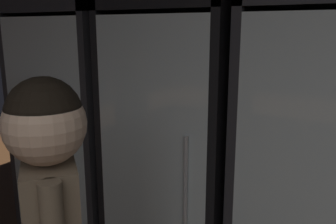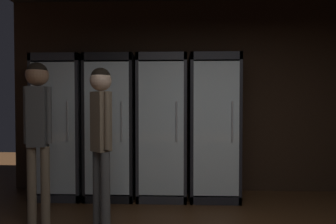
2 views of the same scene
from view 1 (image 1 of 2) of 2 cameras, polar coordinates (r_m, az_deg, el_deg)
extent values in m
cube|color=#2B2B30|center=(2.54, -9.18, -5.06)|extent=(0.65, 0.04, 1.93)
cube|color=#2B2B30|center=(2.57, -18.28, -5.39)|extent=(0.04, 0.57, 1.93)
cube|color=#2B2B30|center=(2.17, -7.37, -8.28)|extent=(0.04, 0.57, 1.93)
cube|color=#2B2B30|center=(2.22, -14.60, 16.07)|extent=(0.65, 0.57, 0.10)
cube|color=white|center=(2.52, -9.61, -5.24)|extent=(0.57, 0.02, 1.69)
cube|color=silver|center=(2.18, -18.34, -8.74)|extent=(0.57, 0.02, 1.69)
cylinder|color=#B2B2B7|center=(1.99, -15.32, -7.63)|extent=(0.02, 0.02, 0.50)
cube|color=silver|center=(2.47, -12.94, -12.99)|extent=(0.55, 0.49, 0.02)
cylinder|color=#336B38|center=(2.51, -15.55, -10.17)|extent=(0.07, 0.07, 0.18)
cylinder|color=#336B38|center=(2.46, -15.75, -7.23)|extent=(0.03, 0.03, 0.09)
cylinder|color=#B2332D|center=(2.52, -15.54, -10.33)|extent=(0.08, 0.08, 0.07)
cylinder|color=black|center=(2.33, -10.39, -11.52)|extent=(0.06, 0.06, 0.20)
cylinder|color=black|center=(2.28, -10.54, -8.21)|extent=(0.02, 0.02, 0.09)
cylinder|color=beige|center=(2.34, -10.37, -11.94)|extent=(0.06, 0.06, 0.05)
cube|color=silver|center=(2.28, -13.67, -0.21)|extent=(0.55, 0.49, 0.02)
cylinder|color=#9EAD99|center=(2.34, -16.91, 2.47)|extent=(0.07, 0.07, 0.19)
cylinder|color=#9EAD99|center=(2.32, -17.14, 5.88)|extent=(0.02, 0.02, 0.09)
cylinder|color=#B2332D|center=(2.34, -16.88, 2.05)|extent=(0.07, 0.07, 0.07)
cylinder|color=gray|center=(2.20, -10.54, 2.52)|extent=(0.08, 0.08, 0.21)
cylinder|color=gray|center=(2.18, -10.70, 6.09)|extent=(0.02, 0.02, 0.06)
cylinder|color=#B2332D|center=(2.20, -10.55, 2.68)|extent=(0.08, 0.08, 0.06)
cube|color=black|center=(2.19, 5.13, -7.99)|extent=(0.65, 0.04, 1.93)
cube|color=black|center=(2.12, -5.58, -8.72)|extent=(0.04, 0.57, 1.93)
cube|color=black|center=(1.86, 10.25, -12.19)|extent=(0.04, 0.57, 1.93)
cube|color=black|center=(1.81, 1.98, 17.21)|extent=(0.65, 0.57, 0.10)
cube|color=white|center=(2.17, 4.79, -8.24)|extent=(0.57, 0.02, 1.69)
cube|color=silver|center=(1.76, -2.68, -13.56)|extent=(0.57, 0.02, 1.69)
cylinder|color=#B2B2B7|center=(1.61, 2.77, -12.41)|extent=(0.02, 0.02, 0.50)
cylinder|color=#194723|center=(2.20, -2.62, -16.97)|extent=(0.07, 0.07, 0.21)
cylinder|color=#194723|center=(2.13, -2.66, -13.57)|extent=(0.03, 0.03, 0.09)
cylinder|color=gray|center=(2.07, 1.85, -14.56)|extent=(0.03, 0.03, 0.09)
cylinder|color=black|center=(2.00, 6.42, -16.38)|extent=(0.03, 0.03, 0.07)
cube|color=silver|center=(1.97, 1.76, -10.57)|extent=(0.55, 0.49, 0.02)
cylinder|color=#336B38|center=(2.01, -3.73, -6.96)|extent=(0.08, 0.08, 0.19)
cylinder|color=#336B38|center=(1.96, -3.79, -3.01)|extent=(0.03, 0.03, 0.10)
cylinder|color=#B2332D|center=(2.01, -3.73, -7.30)|extent=(0.08, 0.08, 0.05)
cylinder|color=#194723|center=(1.99, 0.43, -6.88)|extent=(0.08, 0.08, 0.21)
cylinder|color=#194723|center=(1.95, 0.44, -3.17)|extent=(0.03, 0.03, 0.06)
cylinder|color=#2D2D33|center=(2.00, 0.43, -7.56)|extent=(0.08, 0.08, 0.07)
cylinder|color=#9EAD99|center=(1.93, 4.19, -7.60)|extent=(0.07, 0.07, 0.20)
cylinder|color=#9EAD99|center=(1.89, 4.26, -3.49)|extent=(0.02, 0.02, 0.09)
cylinder|color=white|center=(1.94, 4.18, -8.14)|extent=(0.08, 0.08, 0.07)
cylinder|color=black|center=(1.84, 7.02, -8.81)|extent=(0.07, 0.07, 0.20)
cylinder|color=black|center=(1.79, 7.15, -4.46)|extent=(0.02, 0.02, 0.09)
cylinder|color=white|center=(1.84, 7.01, -9.13)|extent=(0.07, 0.07, 0.07)
cube|color=silver|center=(1.84, 1.85, 1.49)|extent=(0.55, 0.49, 0.02)
cylinder|color=#194723|center=(1.95, -2.44, 5.42)|extent=(0.08, 0.08, 0.20)
cylinder|color=#194723|center=(1.94, -2.48, 9.69)|extent=(0.03, 0.03, 0.09)
cylinder|color=beige|center=(1.96, -2.43, 4.96)|extent=(0.08, 0.08, 0.05)
cylinder|color=brown|center=(1.82, 1.67, 5.40)|extent=(0.06, 0.06, 0.24)
cylinder|color=brown|center=(1.80, 1.70, 10.28)|extent=(0.02, 0.02, 0.07)
cylinder|color=beige|center=(1.82, 1.67, 5.26)|extent=(0.07, 0.07, 0.06)
cylinder|color=gray|center=(1.78, 7.83, 4.23)|extent=(0.07, 0.07, 0.18)
cylinder|color=gray|center=(1.76, 7.98, 8.75)|extent=(0.02, 0.02, 0.10)
cylinder|color=white|center=(1.78, 7.82, 3.80)|extent=(0.08, 0.08, 0.05)
cube|color=#2B2B30|center=(2.02, 23.53, -10.97)|extent=(0.65, 0.04, 1.93)
cube|color=#2B2B30|center=(1.83, 12.73, -12.66)|extent=(0.04, 0.57, 1.93)
cube|color=white|center=(1.99, 23.42, -11.30)|extent=(0.57, 0.02, 1.69)
cylinder|color=gray|center=(1.85, 15.45, -14.67)|extent=(0.03, 0.03, 0.06)
cylinder|color=brown|center=(1.81, 20.26, -14.07)|extent=(0.03, 0.03, 0.07)
cylinder|color=gray|center=(1.74, 24.47, -15.74)|extent=(0.02, 0.02, 0.07)
cube|color=silver|center=(1.68, 23.23, -5.79)|extent=(0.55, 0.49, 0.02)
cylinder|color=black|center=(1.68, 16.32, -1.01)|extent=(0.07, 0.07, 0.22)
cylinder|color=black|center=(1.65, 16.67, 4.23)|extent=(0.02, 0.02, 0.09)
cylinder|color=tan|center=(1.67, 16.34, -0.71)|extent=(0.07, 0.07, 0.07)
cylinder|color=black|center=(1.66, 21.37, -1.25)|extent=(0.08, 0.08, 0.24)
cylinder|color=black|center=(1.63, 21.85, 4.35)|extent=(0.03, 0.03, 0.09)
cylinder|color=white|center=(1.67, 21.29, -2.09)|extent=(0.08, 0.08, 0.07)
sphere|color=beige|center=(0.99, -18.91, -1.91)|extent=(0.22, 0.22, 0.22)
sphere|color=black|center=(0.98, -19.03, -0.38)|extent=(0.20, 0.20, 0.20)
camera|label=2|loc=(2.06, -148.12, -25.42)|focal=28.10mm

